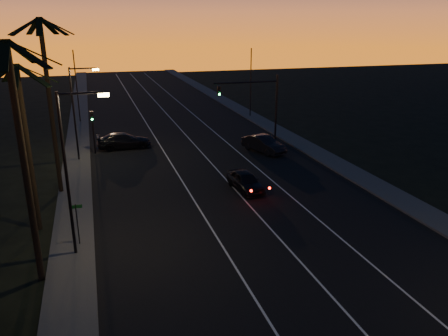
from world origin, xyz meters
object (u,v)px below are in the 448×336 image
object	(u,v)px
signal_mast	(256,97)
right_car	(264,144)
cross_car	(124,141)
lead_car	(245,181)

from	to	relation	value
signal_mast	right_car	world-z (taller)	signal_mast
signal_mast	cross_car	bearing A→B (deg)	175.52
right_car	cross_car	world-z (taller)	right_car
cross_car	lead_car	bearing A→B (deg)	-61.70
signal_mast	cross_car	world-z (taller)	signal_mast
right_car	cross_car	xyz separation A→B (m)	(-13.02, 5.37, -0.02)
signal_mast	cross_car	size ratio (longest dim) A/B	1.31
lead_car	right_car	bearing A→B (deg)	60.58
signal_mast	right_car	distance (m)	5.89
signal_mast	lead_car	bearing A→B (deg)	-113.67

